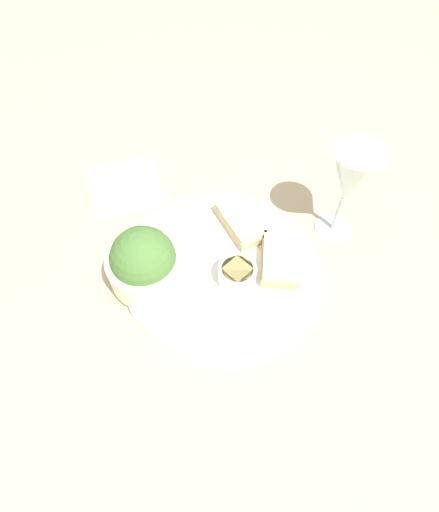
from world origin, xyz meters
TOP-DOWN VIEW (x-y plane):
  - ground_plane at (0.00, 0.00)m, footprint 4.00×4.00m
  - dinner_plate at (0.00, 0.00)m, footprint 0.32×0.32m
  - salad_bowl at (0.02, 0.11)m, footprint 0.11×0.11m
  - sauce_ramekin at (-0.04, -0.01)m, footprint 0.06×0.06m
  - cheese_toast_near at (-0.04, -0.09)m, footprint 0.11×0.10m
  - cheese_toast_far at (0.06, -0.06)m, footprint 0.11×0.06m
  - wine_glass at (-0.00, -0.22)m, footprint 0.08×0.08m
  - napkin at (0.24, 0.09)m, footprint 0.15×0.14m

SIDE VIEW (x-z plane):
  - ground_plane at x=0.00m, z-range 0.00..0.00m
  - napkin at x=0.24m, z-range 0.00..0.01m
  - dinner_plate at x=0.00m, z-range 0.00..0.01m
  - cheese_toast_far at x=0.06m, z-range 0.01..0.04m
  - cheese_toast_near at x=-0.04m, z-range 0.01..0.04m
  - sauce_ramekin at x=-0.04m, z-range 0.02..0.05m
  - salad_bowl at x=0.02m, z-range 0.00..0.11m
  - wine_glass at x=0.00m, z-range 0.03..0.20m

